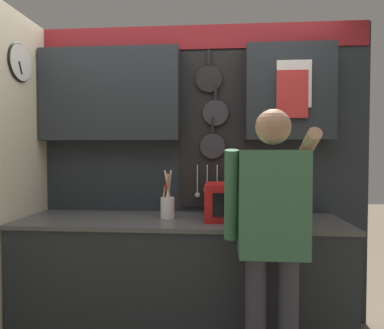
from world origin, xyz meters
The scene contains 6 objects.
base_cabinet_counter centered at (0.00, 0.00, 0.44)m, with size 2.36×0.67×0.89m.
back_wall_unit centered at (-0.02, 0.30, 1.50)m, with size 2.93×0.23×2.41m.
microwave centered at (0.43, 0.02, 1.02)m, with size 0.49×0.38×0.26m.
knife_block centered at (0.83, 0.02, 0.98)m, with size 0.13×0.16×0.26m.
utensil_crock centered at (-0.10, 0.02, 0.99)m, with size 0.10×0.10×0.36m.
person centered at (0.58, -0.54, 0.96)m, with size 0.54×0.61×1.62m.
Camera 1 is at (0.28, -2.49, 1.37)m, focal length 32.00 mm.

